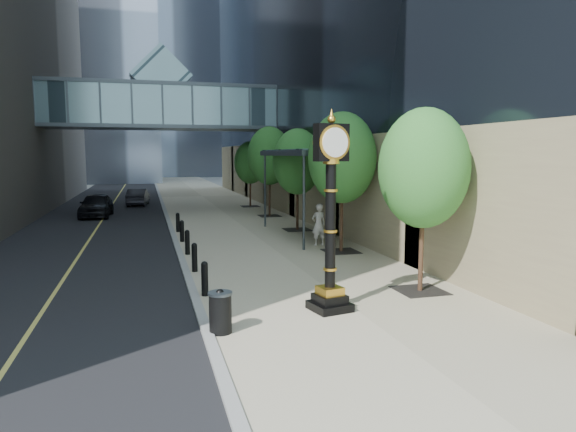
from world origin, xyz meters
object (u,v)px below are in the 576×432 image
at_px(street_clock, 330,228).
at_px(car_near, 96,205).
at_px(pedestrian, 319,225).
at_px(car_far, 138,197).
at_px(trash_bin, 220,314).

distance_m(street_clock, car_near, 24.84).
distance_m(pedestrian, car_far, 23.11).
bearing_deg(car_far, trash_bin, 100.08).
distance_m(pedestrian, car_near, 17.84).
height_order(trash_bin, car_near, car_near).
distance_m(street_clock, pedestrian, 9.73).
height_order(street_clock, pedestrian, street_clock).
bearing_deg(car_near, trash_bin, -75.88).
bearing_deg(street_clock, car_far, 88.05).
bearing_deg(car_near, car_far, 73.83).
relative_size(street_clock, trash_bin, 5.63).
distance_m(trash_bin, pedestrian, 11.75).
distance_m(street_clock, car_far, 31.35).
relative_size(street_clock, pedestrian, 2.67).
xyz_separation_m(trash_bin, car_near, (-4.78, 24.49, 0.30)).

